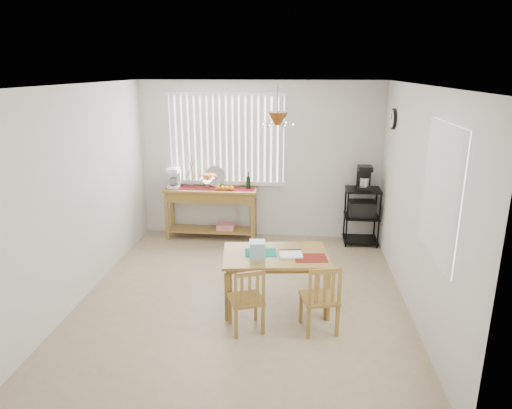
# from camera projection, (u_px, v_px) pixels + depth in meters

# --- Properties ---
(ground) EXTENTS (4.00, 4.50, 0.01)m
(ground) POSITION_uv_depth(u_px,v_px,m) (244.00, 296.00, 5.80)
(ground) COLOR tan
(room_shell) EXTENTS (4.20, 4.70, 2.70)m
(room_shell) POSITION_uv_depth(u_px,v_px,m) (243.00, 165.00, 5.33)
(room_shell) COLOR silver
(room_shell) RESTS_ON ground
(sideboard) EXTENTS (1.53, 0.43, 0.86)m
(sideboard) POSITION_uv_depth(u_px,v_px,m) (212.00, 201.00, 7.60)
(sideboard) COLOR olive
(sideboard) RESTS_ON ground
(sideboard_items) EXTENTS (1.46, 0.36, 0.66)m
(sideboard_items) POSITION_uv_depth(u_px,v_px,m) (197.00, 180.00, 7.54)
(sideboard_items) COLOR maroon
(sideboard_items) RESTS_ON sideboard
(wire_cart) EXTENTS (0.55, 0.44, 0.93)m
(wire_cart) POSITION_uv_depth(u_px,v_px,m) (362.00, 211.00, 7.38)
(wire_cart) COLOR black
(wire_cart) RESTS_ON ground
(cart_items) EXTENTS (0.22, 0.26, 0.38)m
(cart_items) POSITION_uv_depth(u_px,v_px,m) (364.00, 178.00, 7.24)
(cart_items) COLOR black
(cart_items) RESTS_ON wire_cart
(dining_table) EXTENTS (1.32, 0.94, 0.66)m
(dining_table) POSITION_uv_depth(u_px,v_px,m) (276.00, 260.00, 5.42)
(dining_table) COLOR olive
(dining_table) RESTS_ON ground
(table_items) EXTENTS (0.99, 0.43, 0.21)m
(table_items) POSITION_uv_depth(u_px,v_px,m) (266.00, 251.00, 5.27)
(table_items) COLOR #167C60
(table_items) RESTS_ON dining_table
(chair_left) EXTENTS (0.45, 0.45, 0.76)m
(chair_left) POSITION_uv_depth(u_px,v_px,m) (247.00, 300.00, 4.93)
(chair_left) COLOR olive
(chair_left) RESTS_ON ground
(chair_right) EXTENTS (0.45, 0.45, 0.81)m
(chair_right) POSITION_uv_depth(u_px,v_px,m) (320.00, 299.00, 4.90)
(chair_right) COLOR olive
(chair_right) RESTS_ON ground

